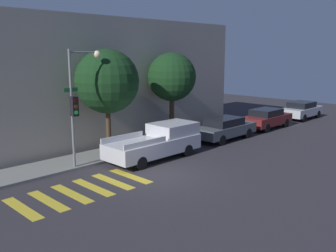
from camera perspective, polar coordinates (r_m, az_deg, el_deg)
The scene contains 11 objects.
ground_plane at distance 16.95m, azimuth -1.96°, elevation -7.66°, with size 60.00×60.00×0.00m, color #2D2B30.
sidewalk at distance 20.18m, azimuth -10.48°, elevation -4.54°, with size 26.00×2.28×0.14m, color slate.
building_row at distance 23.39m, azimuth -17.22°, elevation 6.45°, with size 26.00×6.00×7.49m, color #A89E8E.
crosswalk at distance 15.67m, azimuth -12.91°, elevation -9.55°, with size 5.45×2.60×0.00m.
traffic_light_pole at distance 17.82m, azimuth -13.46°, elevation 4.74°, with size 2.02×0.56×5.62m.
pickup_truck at distance 19.63m, azimuth -1.51°, elevation -2.39°, with size 5.31×2.02×1.72m.
sedan_near_corner at distance 23.99m, azimuth 8.66°, elevation -0.31°, with size 4.55×1.79×1.42m.
sedan_middle at distance 28.20m, azimuth 14.79°, elevation 1.17°, with size 4.38×1.82×1.43m.
sedan_far_end at distance 33.15m, azimuth 19.70°, elevation 2.34°, with size 4.27×1.85×1.44m.
tree_near_corner at distance 20.07m, azimuth -9.27°, elevation 6.72°, with size 3.40×3.40×5.67m.
tree_midblock at distance 23.28m, azimuth 0.59°, elevation 7.44°, with size 3.00×3.00×5.48m.
Camera 1 is at (-10.98, -11.70, 5.47)m, focal length 40.00 mm.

